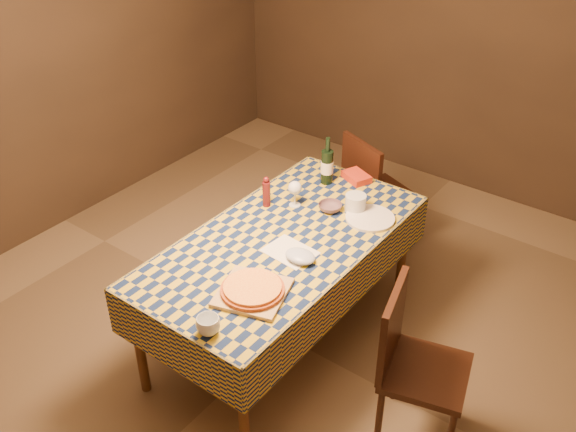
{
  "coord_description": "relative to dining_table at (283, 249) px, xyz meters",
  "views": [
    {
      "loc": [
        1.84,
        -2.41,
        2.91
      ],
      "look_at": [
        0.0,
        0.05,
        0.9
      ],
      "focal_mm": 40.0,
      "sensor_mm": 36.0,
      "label": 1
    }
  ],
  "objects": [
    {
      "name": "room",
      "position": [
        0.0,
        0.0,
        0.66
      ],
      "size": [
        5.0,
        5.1,
        2.7
      ],
      "color": "brown",
      "rests_on": "ground"
    },
    {
      "name": "dining_table",
      "position": [
        0.0,
        0.0,
        0.0
      ],
      "size": [
        0.94,
        1.84,
        0.77
      ],
      "color": "brown",
      "rests_on": "ground"
    },
    {
      "name": "cutting_board",
      "position": [
        0.18,
        -0.49,
        0.09
      ],
      "size": [
        0.43,
        0.43,
        0.02
      ],
      "primitive_type": "cube",
      "rotation": [
        0.0,
        0.0,
        0.3
      ],
      "color": "tan",
      "rests_on": "dining_table"
    },
    {
      "name": "pizza",
      "position": [
        0.18,
        -0.49,
        0.11
      ],
      "size": [
        0.35,
        0.35,
        0.03
      ],
      "color": "#A3451B",
      "rests_on": "cutting_board"
    },
    {
      "name": "pepper_mill",
      "position": [
        -0.3,
        0.22,
        0.17
      ],
      "size": [
        0.06,
        0.06,
        0.21
      ],
      "color": "#4F1215",
      "rests_on": "dining_table"
    },
    {
      "name": "bowl",
      "position": [
        0.05,
        0.42,
        0.1
      ],
      "size": [
        0.16,
        0.16,
        0.05
      ],
      "primitive_type": "imported",
      "rotation": [
        0.0,
        0.0,
        -0.1
      ],
      "color": "#5E444E",
      "rests_on": "dining_table"
    },
    {
      "name": "wine_glass",
      "position": [
        -0.16,
        0.33,
        0.2
      ],
      "size": [
        0.09,
        0.09,
        0.17
      ],
      "color": "silver",
      "rests_on": "dining_table"
    },
    {
      "name": "wine_bottle",
      "position": [
        -0.16,
        0.69,
        0.2
      ],
      "size": [
        0.1,
        0.1,
        0.33
      ],
      "color": "black",
      "rests_on": "dining_table"
    },
    {
      "name": "deli_tub",
      "position": [
        0.17,
        0.51,
        0.13
      ],
      "size": [
        0.15,
        0.15,
        0.11
      ],
      "primitive_type": "cylinder",
      "rotation": [
        0.0,
        0.0,
        -0.14
      ],
      "color": "silver",
      "rests_on": "dining_table"
    },
    {
      "name": "takeout_container",
      "position": [
        -0.02,
        0.84,
        0.1
      ],
      "size": [
        0.22,
        0.19,
        0.05
      ],
      "primitive_type": "cube",
      "rotation": [
        0.0,
        0.0,
        -0.4
      ],
      "color": "#B72C18",
      "rests_on": "dining_table"
    },
    {
      "name": "white_plate",
      "position": [
        0.3,
        0.48,
        0.08
      ],
      "size": [
        0.34,
        0.34,
        0.02
      ],
      "primitive_type": "cylinder",
      "rotation": [
        0.0,
        0.0,
        -0.14
      ],
      "color": "white",
      "rests_on": "dining_table"
    },
    {
      "name": "tumbler",
      "position": [
        0.19,
        -0.83,
        0.12
      ],
      "size": [
        0.13,
        0.13,
        0.09
      ],
      "primitive_type": "imported",
      "rotation": [
        0.0,
        0.0,
        0.12
      ],
      "color": "white",
      "rests_on": "dining_table"
    },
    {
      "name": "flour_patch",
      "position": [
        0.11,
        -0.08,
        0.08
      ],
      "size": [
        0.3,
        0.24,
        0.0
      ],
      "primitive_type": "cube",
      "rotation": [
        0.0,
        0.0,
        -0.09
      ],
      "color": "white",
      "rests_on": "dining_table"
    },
    {
      "name": "flour_bag",
      "position": [
        0.2,
        -0.11,
        0.1
      ],
      "size": [
        0.22,
        0.19,
        0.05
      ],
      "primitive_type": "ellipsoid",
      "rotation": [
        0.0,
        0.0,
        -0.36
      ],
      "color": "#A7B7D6",
      "rests_on": "dining_table"
    },
    {
      "name": "chair_far",
      "position": [
        -0.07,
        1.17,
        -0.17
      ],
      "size": [
        0.55,
        0.55,
        0.93
      ],
      "color": "black",
      "rests_on": "ground"
    },
    {
      "name": "chair_right",
      "position": [
        0.95,
        -0.17,
        -0.17
      ],
      "size": [
        0.52,
        0.52,
        0.93
      ],
      "color": "black",
      "rests_on": "ground"
    }
  ]
}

